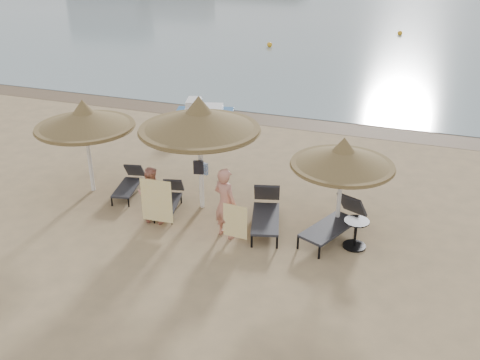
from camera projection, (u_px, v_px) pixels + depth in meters
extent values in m
plane|color=#A2865C|center=(175.00, 232.00, 13.94)|extent=(160.00, 160.00, 0.00)
cube|color=brown|center=(275.00, 120.00, 21.93)|extent=(200.00, 1.60, 0.01)
cylinder|color=white|center=(90.00, 159.00, 15.71)|extent=(0.12, 0.12, 2.07)
cone|color=olive|center=(84.00, 118.00, 15.16)|extent=(2.86, 2.86, 0.54)
cone|color=olive|center=(83.00, 107.00, 15.02)|extent=(0.69, 0.69, 0.44)
cylinder|color=olive|center=(85.00, 127.00, 15.28)|extent=(2.80, 2.80, 0.10)
cylinder|color=white|center=(201.00, 169.00, 14.69)|extent=(0.14, 0.14, 2.38)
cone|color=olive|center=(199.00, 119.00, 14.07)|extent=(3.28, 3.28, 0.62)
cone|color=olive|center=(199.00, 105.00, 13.91)|extent=(0.79, 0.79, 0.51)
cylinder|color=olive|center=(200.00, 129.00, 14.20)|extent=(3.22, 3.22, 0.11)
cylinder|color=white|center=(339.00, 198.00, 13.66)|extent=(0.11, 0.11, 1.89)
cone|color=olive|center=(343.00, 156.00, 13.16)|extent=(2.61, 2.61, 0.50)
cone|color=olive|center=(344.00, 145.00, 13.03)|extent=(0.63, 0.63, 0.41)
cylinder|color=olive|center=(342.00, 165.00, 13.26)|extent=(2.56, 2.56, 0.09)
cylinder|color=black|center=(112.00, 202.00, 15.19)|extent=(0.04, 0.04, 0.25)
cylinder|color=black|center=(129.00, 203.00, 15.14)|extent=(0.04, 0.04, 0.25)
cylinder|color=black|center=(126.00, 183.00, 16.29)|extent=(0.04, 0.04, 0.25)
cylinder|color=black|center=(141.00, 184.00, 16.24)|extent=(0.04, 0.04, 0.25)
cube|color=black|center=(127.00, 188.00, 15.69)|extent=(0.81, 1.40, 0.05)
cube|color=black|center=(135.00, 170.00, 16.29)|extent=(0.61, 0.48, 0.50)
cylinder|color=black|center=(154.00, 219.00, 14.31)|extent=(0.04, 0.04, 0.24)
cylinder|color=black|center=(172.00, 220.00, 14.26)|extent=(0.04, 0.04, 0.24)
cylinder|color=black|center=(165.00, 198.00, 15.39)|extent=(0.04, 0.04, 0.24)
cylinder|color=black|center=(181.00, 199.00, 15.35)|extent=(0.04, 0.04, 0.24)
cube|color=black|center=(168.00, 204.00, 14.80)|extent=(0.82, 1.38, 0.05)
cube|color=black|center=(174.00, 185.00, 15.39)|extent=(0.60, 0.48, 0.49)
cylinder|color=black|center=(252.00, 242.00, 13.22)|extent=(0.06, 0.06, 0.31)
cylinder|color=black|center=(277.00, 243.00, 13.18)|extent=(0.06, 0.06, 0.31)
cylinder|color=black|center=(255.00, 211.00, 14.63)|extent=(0.06, 0.06, 0.31)
cylinder|color=black|center=(278.00, 212.00, 14.59)|extent=(0.06, 0.06, 0.31)
cube|color=black|center=(266.00, 219.00, 13.87)|extent=(1.11, 1.80, 0.07)
cube|color=black|center=(267.00, 193.00, 14.64)|extent=(0.79, 0.64, 0.63)
cylinder|color=black|center=(298.00, 243.00, 13.16)|extent=(0.06, 0.06, 0.32)
cylinder|color=black|center=(319.00, 253.00, 12.77)|extent=(0.06, 0.06, 0.32)
cylinder|color=black|center=(335.00, 220.00, 14.22)|extent=(0.06, 0.06, 0.32)
cylinder|color=black|center=(355.00, 228.00, 13.82)|extent=(0.06, 0.06, 0.32)
cube|color=black|center=(329.00, 228.00, 13.45)|extent=(1.34, 1.86, 0.07)
cube|color=black|center=(352.00, 205.00, 13.99)|extent=(0.84, 0.73, 0.65)
cylinder|color=black|center=(354.00, 246.00, 13.31)|extent=(0.57, 0.57, 0.04)
cylinder|color=black|center=(355.00, 234.00, 13.16)|extent=(0.06, 0.06, 0.70)
cylinder|color=black|center=(357.00, 221.00, 13.01)|extent=(0.61, 0.61, 0.03)
imported|color=tan|center=(151.00, 190.00, 14.11)|extent=(0.88, 0.62, 1.82)
imported|color=tan|center=(225.00, 198.00, 13.31)|extent=(1.19, 1.00, 2.21)
cube|color=yellow|center=(157.00, 201.00, 13.74)|extent=(0.86, 0.07, 1.20)
cube|color=yellow|center=(235.00, 221.00, 13.19)|extent=(0.65, 0.07, 0.91)
cube|color=silver|center=(204.00, 168.00, 14.88)|extent=(0.28, 0.16, 0.34)
cube|color=black|center=(198.00, 167.00, 14.51)|extent=(0.28, 0.15, 0.38)
cube|color=#25558E|center=(204.00, 118.00, 21.29)|extent=(2.53, 1.89, 0.56)
cube|color=white|center=(204.00, 110.00, 21.14)|extent=(1.69, 1.47, 0.26)
cube|color=white|center=(194.00, 104.00, 21.06)|extent=(0.74, 1.03, 0.36)
sphere|color=#F6A71B|center=(270.00, 45.00, 34.94)|extent=(0.33, 0.33, 0.33)
sphere|color=#F6A71B|center=(400.00, 33.00, 38.64)|extent=(0.34, 0.34, 0.34)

